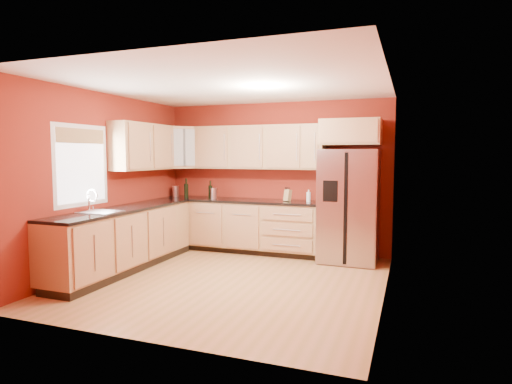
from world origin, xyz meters
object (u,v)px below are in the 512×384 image
refrigerator (349,206)px  knife_block (288,195)px  wine_bottle_a (186,188)px  soap_dispenser (308,196)px  canister_left (176,191)px

refrigerator → knife_block: size_ratio=9.13×
wine_bottle_a → soap_dispenser: bearing=1.4°
canister_left → refrigerator: bearing=-2.0°
canister_left → knife_block: 2.17m
canister_left → knife_block: canister_left is taller
knife_block → canister_left: bearing=-158.7°
refrigerator → knife_block: refrigerator is taller
canister_left → soap_dispenser: 2.53m
refrigerator → soap_dispenser: size_ratio=8.69×
refrigerator → canister_left: refrigerator is taller
wine_bottle_a → knife_block: bearing=2.1°
canister_left → soap_dispenser: soap_dispenser is taller
refrigerator → wine_bottle_a: size_ratio=5.09×
canister_left → knife_block: bearing=-1.0°
refrigerator → knife_block: 1.04m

